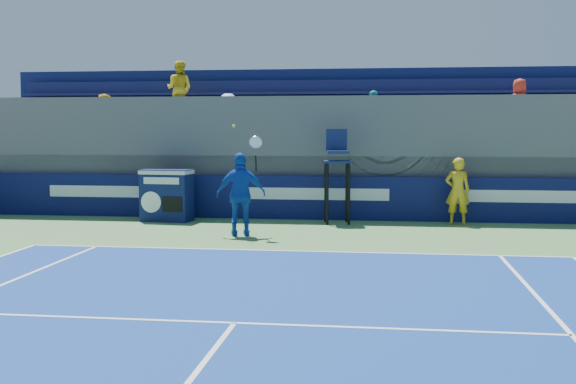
# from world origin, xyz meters

# --- Properties ---
(ball_person) EXTENTS (0.65, 0.44, 1.74)m
(ball_person) POSITION_xyz_m (3.74, 16.54, 0.88)
(ball_person) COLOR gold
(ball_person) RESTS_ON apron
(back_hoarding) EXTENTS (20.40, 0.21, 1.20)m
(back_hoarding) POSITION_xyz_m (0.00, 17.10, 0.60)
(back_hoarding) COLOR #0C1044
(back_hoarding) RESTS_ON ground
(match_clock) EXTENTS (1.39, 0.85, 1.40)m
(match_clock) POSITION_xyz_m (-3.92, 16.24, 0.74)
(match_clock) COLOR #0E1647
(match_clock) RESTS_ON ground
(umpire_chair) EXTENTS (0.80, 0.80, 2.48)m
(umpire_chair) POSITION_xyz_m (0.64, 16.39, 1.53)
(umpire_chair) COLOR black
(umpire_chair) RESTS_ON ground
(tennis_player) EXTENTS (1.20, 0.68, 2.57)m
(tennis_player) POSITION_xyz_m (-1.41, 13.84, 0.98)
(tennis_player) COLOR #1545AE
(tennis_player) RESTS_ON apron
(stadium_seating) EXTENTS (21.00, 4.05, 4.57)m
(stadium_seating) POSITION_xyz_m (-0.01, 19.15, 1.84)
(stadium_seating) COLOR #4F4F54
(stadium_seating) RESTS_ON ground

